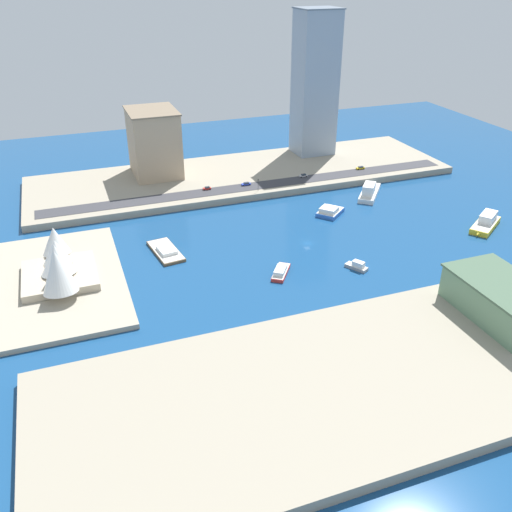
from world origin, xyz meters
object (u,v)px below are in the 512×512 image
Objects in this scene: barge_flat_brown at (166,251)px; opera_landmark at (57,263)px; tower_tall_glass at (315,84)px; yacht_sleek_gray at (357,266)px; pickup_red at (207,188)px; sedan_silver at (303,175)px; catamaran_blue at (330,211)px; terminal_long_green at (502,300)px; ferry_yellow_fast at (486,223)px; tugboat_red at (281,272)px; hatchback_blue at (246,184)px; apartment_midrise_tan at (154,143)px; taxi_yellow_cab at (360,168)px; traffic_light_waterfront at (258,183)px; ferry_white_commuter at (369,191)px.

barge_flat_brown is 46.35m from opera_landmark.
opera_landmark is (-109.70, 159.25, -36.27)m from tower_tall_glass.
yacht_sleek_gray is 2.31× the size of pickup_red.
sedan_silver is 151.70m from opera_landmark.
terminal_long_green is at bearing -173.56° from catamaran_blue.
ferry_yellow_fast is at bearing -121.88° from catamaran_blue.
yacht_sleek_gray is at bearing -101.73° from tugboat_red.
catamaran_blue is 67.54m from pickup_red.
pickup_red is (91.17, 5.05, 3.19)m from tugboat_red.
tower_tall_glass reaches higher than yacht_sleek_gray.
terminal_long_green is at bearing -164.54° from hatchback_blue.
terminal_long_green is 161.40m from pickup_red.
hatchback_blue is at bearing -92.80° from pickup_red.
ferry_yellow_fast is at bearing -131.34° from apartment_midrise_tan.
catamaran_blue is at bearing 136.56° from taxi_yellow_cab.
apartment_midrise_tan is (78.68, 71.12, 20.23)m from catamaran_blue.
terminal_long_green is (-189.53, 18.24, -36.09)m from tower_tall_glass.
taxi_yellow_cab is (-40.30, -12.57, -41.44)m from tower_tall_glass.
catamaran_blue is 0.38× the size of opera_landmark.
tower_tall_glass reaches higher than hatchback_blue.
barge_flat_brown is at bearing 122.13° from sedan_silver.
catamaran_blue reaches higher than barge_flat_brown.
pickup_red is 0.67× the size of traffic_light_waterfront.
barge_flat_brown is 75.78m from traffic_light_waterfront.
traffic_light_waterfront is (-44.97, -45.48, -13.95)m from apartment_midrise_tan.
opera_landmark is at bearing 103.63° from ferry_white_commuter.
hatchback_blue is (-1.33, 34.77, -0.01)m from sedan_silver.
taxi_yellow_cab reaches higher than catamaran_blue.
hatchback_blue is 21.78m from pickup_red.
yacht_sleek_gray is 1.54× the size of traffic_light_waterfront.
tower_tall_glass reaches higher than taxi_yellow_cab.
sedan_silver is at bearing -113.87° from apartment_midrise_tan.
apartment_midrise_tan is 65.46m from traffic_light_waterfront.
opera_landmark reaches higher than yacht_sleek_gray.
ferry_white_commuter is at bearing -140.39° from sedan_silver.
opera_landmark is at bearing 111.99° from taxi_yellow_cab.
apartment_midrise_tan is at bearing 66.13° from sedan_silver.
opera_landmark reaches higher than ferry_yellow_fast.
yacht_sleek_gray is at bearing 149.76° from taxi_yellow_cab.
yacht_sleek_gray is (-67.61, 45.43, -1.36)m from ferry_white_commuter.
tower_tall_glass is at bearing -54.64° from hatchback_blue.
terminal_long_green is at bearing -164.83° from traffic_light_waterfront.
barge_flat_brown is 0.97× the size of ferry_white_commuter.
ferry_yellow_fast is 192.45m from opera_landmark.
hatchback_blue is (90.10, -16.71, 3.20)m from tugboat_red.
catamaran_blue is at bearing -15.39° from yacht_sleek_gray.
ferry_yellow_fast is 4.69× the size of taxi_yellow_cab.
pickup_red is (44.41, 50.81, 2.84)m from catamaran_blue.
yacht_sleek_gray is at bearing -119.97° from barge_flat_brown.
pickup_red reaches higher than tugboat_red.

